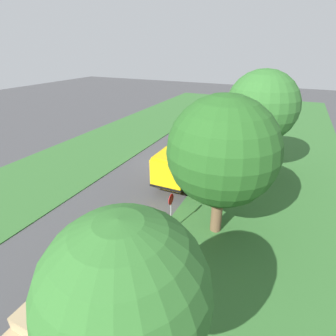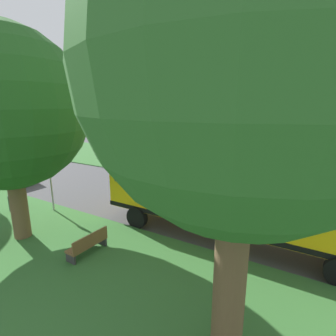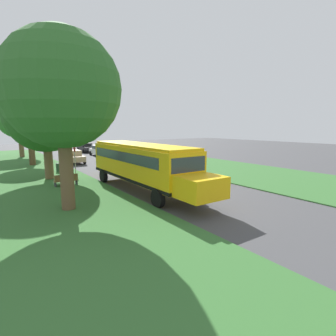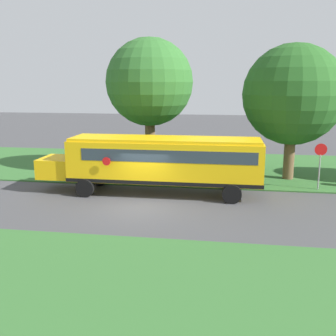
% 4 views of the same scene
% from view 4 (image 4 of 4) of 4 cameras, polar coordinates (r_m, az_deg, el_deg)
% --- Properties ---
extents(ground_plane, '(120.00, 120.00, 0.00)m').
position_cam_4_polar(ground_plane, '(19.77, -4.16, -5.68)').
color(ground_plane, '#424244').
extents(grass_verge, '(12.00, 80.00, 0.08)m').
position_cam_4_polar(grass_verge, '(29.27, 0.17, 0.32)').
color(grass_verge, '#33662D').
rests_on(grass_verge, ground).
extents(grass_far_side, '(10.00, 80.00, 0.07)m').
position_cam_4_polar(grass_far_side, '(11.89, -14.35, -18.63)').
color(grass_far_side, '#33662D').
rests_on(grass_far_side, ground).
extents(school_bus, '(2.85, 12.42, 3.16)m').
position_cam_4_polar(school_bus, '(21.62, -1.20, 1.17)').
color(school_bus, yellow).
rests_on(school_bus, ground).
extents(oak_tree_beside_bus, '(5.81, 5.81, 9.04)m').
position_cam_4_polar(oak_tree_beside_bus, '(26.72, -2.61, 12.42)').
color(oak_tree_beside_bus, brown).
rests_on(oak_tree_beside_bus, ground).
extents(oak_tree_roadside_mid, '(6.19, 6.19, 8.48)m').
position_cam_4_polar(oak_tree_roadside_mid, '(25.78, 17.50, 10.22)').
color(oak_tree_roadside_mid, brown).
rests_on(oak_tree_roadside_mid, ground).
extents(stop_sign, '(0.08, 0.68, 2.74)m').
position_cam_4_polar(stop_sign, '(23.91, 21.19, 0.95)').
color(stop_sign, gray).
rests_on(stop_sign, ground).
extents(park_bench, '(1.61, 0.55, 0.92)m').
position_cam_4_polar(park_bench, '(25.55, 9.52, -0.60)').
color(park_bench, brown).
rests_on(park_bench, ground).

